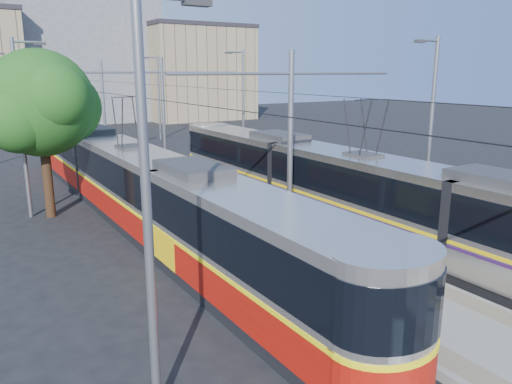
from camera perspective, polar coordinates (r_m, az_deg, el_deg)
ground at (r=13.86m, az=24.20°, el=-16.04°), size 160.00×160.00×0.00m
platform at (r=26.36m, az=-7.73°, el=-0.57°), size 4.00×50.00×0.30m
tactile_strip_left at (r=25.79m, az=-10.67°, el=-0.65°), size 0.70×50.00×0.01m
tactile_strip_right at (r=26.93m, az=-4.93°, el=0.15°), size 0.70×50.00×0.01m
rails at (r=26.39m, az=-7.72°, el=-0.86°), size 8.71×70.00×0.03m
tram_left at (r=22.87m, az=-13.92°, el=0.95°), size 2.43×32.08×5.50m
tram_right at (r=20.61m, az=11.95°, el=0.11°), size 2.43×29.40×5.50m
catenary at (r=23.08m, az=-5.12°, el=8.50°), size 9.20×70.00×7.00m
street_lamps at (r=29.36m, az=-11.25°, el=8.73°), size 15.18×38.22×8.00m
shelter at (r=23.52m, az=-5.39°, el=0.93°), size 0.85×1.10×2.14m
tree at (r=24.48m, az=-22.80°, el=9.18°), size 5.20×4.81×7.56m
building_centre at (r=72.26m, az=-19.49°, el=14.46°), size 18.36×14.28×16.96m
building_right at (r=71.17m, az=-6.88°, el=13.41°), size 14.28×10.20×12.64m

